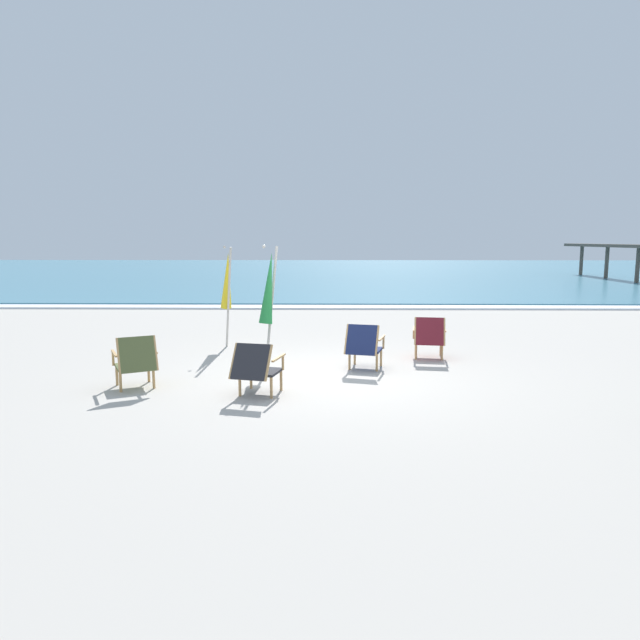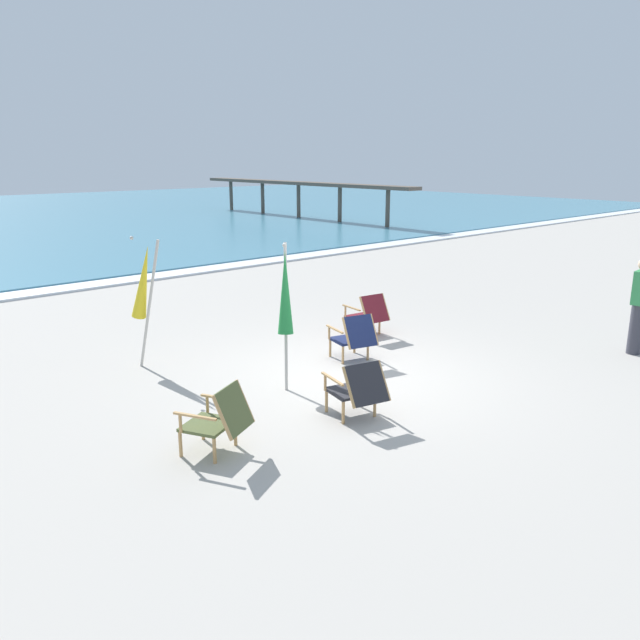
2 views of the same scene
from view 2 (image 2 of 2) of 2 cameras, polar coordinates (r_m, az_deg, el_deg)
The scene contains 10 objects.
ground_plane at distance 9.50m, azimuth 2.68°, elevation -5.20°, with size 80.00×80.00×0.00m, color #B2AAA0.
surf_band at distance 17.25m, azimuth -19.73°, elevation 3.17°, with size 80.00×1.10×0.06m, color white.
beach_chair_mid_center at distance 7.89m, azimuth 3.47°, elevation -6.22°, with size 0.74×0.89×0.77m.
beach_chair_front_left at distance 10.09m, azimuth 3.14°, elevation -1.47°, with size 0.74×0.86×0.79m.
beach_chair_back_left at distance 11.55m, azimuth 4.42°, elevation 0.62°, with size 0.67×0.81×0.79m.
beach_chair_front_right at distance 7.09m, azimuth -9.17°, elevation -8.82°, with size 0.83×0.89×0.81m.
umbrella_furled_green at distance 8.69m, azimuth -3.19°, elevation 2.38°, with size 0.41×0.43×2.11m.
umbrella_furled_yellow at distance 9.92m, azimuth -15.83°, elevation 3.25°, with size 0.40×0.59×2.08m.
person_near_chairs at distance 11.63m, azimuth 27.15°, elevation 1.20°, with size 0.36×0.23×1.63m.
pier_distant at distance 33.24m, azimuth -1.99°, elevation 12.17°, with size 0.90×15.71×1.95m.
Camera 2 is at (-6.27, -6.35, 3.24)m, focal length 35.00 mm.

